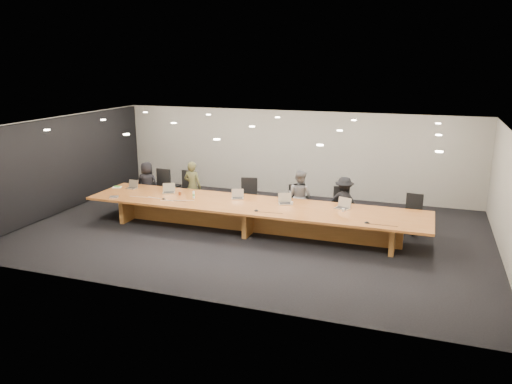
# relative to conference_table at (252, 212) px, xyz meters

# --- Properties ---
(ground) EXTENTS (12.00, 12.00, 0.00)m
(ground) POSITION_rel_conference_table_xyz_m (0.00, 0.00, -0.52)
(ground) COLOR black
(ground) RESTS_ON ground
(back_wall) EXTENTS (12.00, 0.02, 2.80)m
(back_wall) POSITION_rel_conference_table_xyz_m (0.00, 4.00, 0.88)
(back_wall) COLOR #B6B2A5
(back_wall) RESTS_ON ground
(left_wall_panel) EXTENTS (0.08, 7.84, 2.74)m
(left_wall_panel) POSITION_rel_conference_table_xyz_m (-5.94, 0.00, 0.85)
(left_wall_panel) COLOR black
(left_wall_panel) RESTS_ON ground
(conference_table) EXTENTS (9.00, 1.80, 0.75)m
(conference_table) POSITION_rel_conference_table_xyz_m (0.00, 0.00, 0.00)
(conference_table) COLOR #975221
(conference_table) RESTS_ON ground
(chair_far_left) EXTENTS (0.66, 0.66, 1.17)m
(chair_far_left) POSITION_rel_conference_table_xyz_m (-3.46, 1.23, 0.06)
(chair_far_left) COLOR black
(chair_far_left) RESTS_ON ground
(chair_left) EXTENTS (0.67, 0.67, 1.16)m
(chair_left) POSITION_rel_conference_table_xyz_m (-2.63, 1.31, 0.06)
(chair_left) COLOR black
(chair_left) RESTS_ON ground
(chair_mid_left) EXTENTS (0.69, 0.69, 1.12)m
(chair_mid_left) POSITION_rel_conference_table_xyz_m (-0.54, 1.20, 0.04)
(chair_mid_left) COLOR black
(chair_mid_left) RESTS_ON ground
(chair_mid_right) EXTENTS (0.63, 0.63, 1.00)m
(chair_mid_right) POSITION_rel_conference_table_xyz_m (0.73, 1.25, -0.02)
(chair_mid_right) COLOR black
(chair_mid_right) RESTS_ON ground
(chair_right) EXTENTS (0.58, 0.58, 1.05)m
(chair_right) POSITION_rel_conference_table_xyz_m (2.05, 1.30, 0.01)
(chair_right) COLOR black
(chair_right) RESTS_ON ground
(chair_far_right) EXTENTS (0.59, 0.59, 1.03)m
(chair_far_right) POSITION_rel_conference_table_xyz_m (3.96, 1.28, -0.01)
(chair_far_right) COLOR black
(chair_far_right) RESTS_ON ground
(person_a) EXTENTS (0.74, 0.54, 1.39)m
(person_a) POSITION_rel_conference_table_xyz_m (-3.84, 1.18, 0.17)
(person_a) COLOR black
(person_a) RESTS_ON ground
(person_b) EXTENTS (0.57, 0.39, 1.51)m
(person_b) POSITION_rel_conference_table_xyz_m (-2.28, 1.14, 0.24)
(person_b) COLOR #3E3F22
(person_b) RESTS_ON ground
(person_c) EXTENTS (0.86, 0.76, 1.49)m
(person_c) POSITION_rel_conference_table_xyz_m (0.97, 1.15, 0.22)
(person_c) COLOR #5D5E60
(person_c) RESTS_ON ground
(person_d) EXTENTS (0.93, 0.59, 1.37)m
(person_d) POSITION_rel_conference_table_xyz_m (2.19, 1.21, 0.17)
(person_d) COLOR black
(person_d) RESTS_ON ground
(laptop_a) EXTENTS (0.32, 0.24, 0.24)m
(laptop_a) POSITION_rel_conference_table_xyz_m (-3.88, 0.37, 0.35)
(laptop_a) COLOR tan
(laptop_a) RESTS_ON conference_table
(laptop_b) EXTENTS (0.41, 0.36, 0.27)m
(laptop_b) POSITION_rel_conference_table_xyz_m (-2.60, 0.28, 0.36)
(laptop_b) COLOR tan
(laptop_b) RESTS_ON conference_table
(laptop_c) EXTENTS (0.38, 0.33, 0.25)m
(laptop_c) POSITION_rel_conference_table_xyz_m (-0.55, 0.37, 0.36)
(laptop_c) COLOR #C1AD93
(laptop_c) RESTS_ON conference_table
(laptop_d) EXTENTS (0.42, 0.37, 0.28)m
(laptop_d) POSITION_rel_conference_table_xyz_m (0.81, 0.30, 0.37)
(laptop_d) COLOR #BEAE91
(laptop_d) RESTS_ON conference_table
(laptop_e) EXTENTS (0.42, 0.36, 0.28)m
(laptop_e) POSITION_rel_conference_table_xyz_m (2.28, 0.35, 0.37)
(laptop_e) COLOR #BAA98E
(laptop_e) RESTS_ON conference_table
(water_bottle) EXTENTS (0.07, 0.07, 0.19)m
(water_bottle) POSITION_rel_conference_table_xyz_m (-1.69, 0.02, 0.32)
(water_bottle) COLOR silver
(water_bottle) RESTS_ON conference_table
(amber_mug) EXTENTS (0.09, 0.09, 0.09)m
(amber_mug) POSITION_rel_conference_table_xyz_m (-2.20, 0.17, 0.27)
(amber_mug) COLOR maroon
(amber_mug) RESTS_ON conference_table
(paper_cup_near) EXTENTS (0.08, 0.08, 0.08)m
(paper_cup_near) POSITION_rel_conference_table_xyz_m (1.00, 0.26, 0.27)
(paper_cup_near) COLOR silver
(paper_cup_near) RESTS_ON conference_table
(paper_cup_far) EXTENTS (0.08, 0.08, 0.08)m
(paper_cup_far) POSITION_rel_conference_table_xyz_m (2.35, 0.12, 0.27)
(paper_cup_far) COLOR white
(paper_cup_far) RESTS_ON conference_table
(notepad) EXTENTS (0.30, 0.27, 0.01)m
(notepad) POSITION_rel_conference_table_xyz_m (-4.35, 0.34, 0.24)
(notepad) COLOR silver
(notepad) RESTS_ON conference_table
(lime_gadget) EXTENTS (0.16, 0.10, 0.02)m
(lime_gadget) POSITION_rel_conference_table_xyz_m (-4.34, 0.34, 0.26)
(lime_gadget) COLOR green
(lime_gadget) RESTS_ON notepad
(av_box) EXTENTS (0.27, 0.24, 0.03)m
(av_box) POSITION_rel_conference_table_xyz_m (-3.78, -0.64, 0.25)
(av_box) COLOR #AFAEB3
(av_box) RESTS_ON conference_table
(mic_left) EXTENTS (0.14, 0.14, 0.03)m
(mic_left) POSITION_rel_conference_table_xyz_m (-2.42, -0.34, 0.24)
(mic_left) COLOR black
(mic_left) RESTS_ON conference_table
(mic_center) EXTENTS (0.14, 0.14, 0.03)m
(mic_center) POSITION_rel_conference_table_xyz_m (0.29, -0.53, 0.24)
(mic_center) COLOR black
(mic_center) RESTS_ON conference_table
(mic_right) EXTENTS (0.15, 0.15, 0.03)m
(mic_right) POSITION_rel_conference_table_xyz_m (3.02, -0.59, 0.25)
(mic_right) COLOR black
(mic_right) RESTS_ON conference_table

